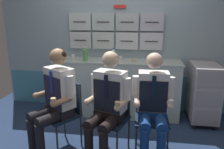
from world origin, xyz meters
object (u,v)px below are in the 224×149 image
Objects in this scene: folding_chair_right at (113,111)px; folding_chair_by_counter at (152,110)px; crew_member_right at (107,101)px; service_trolley at (203,92)px; paper_cup_blue at (120,58)px; crew_member_by_counter at (153,102)px; folding_chair_left at (66,107)px; crew_member_left at (54,96)px; water_bottle_blue_cap at (113,56)px.

folding_chair_right and folding_chair_by_counter have the same top height.
crew_member_right is 0.60m from folding_chair_by_counter.
crew_member_right is at bearing -106.80° from folding_chair_right.
paper_cup_blue is at bearing 174.24° from service_trolley.
folding_chair_by_counter is 0.67× the size of crew_member_by_counter.
folding_chair_right is at bearing 171.47° from crew_member_by_counter.
folding_chair_left is 1.10m from crew_member_by_counter.
crew_member_left is 1.18m from crew_member_by_counter.
service_trolley reaches higher than folding_chair_left.
paper_cup_blue reaches higher than folding_chair_left.
water_bottle_blue_cap is (0.48, 0.87, 0.52)m from folding_chair_left.
water_bottle_blue_cap is (-0.08, 1.03, 0.34)m from crew_member_right.
folding_chair_by_counter is 3.66× the size of water_bottle_blue_cap.
service_trolley is 1.32m from crew_member_by_counter.
folding_chair_right is 0.51m from crew_member_by_counter.
crew_member_by_counter reaches higher than folding_chair_right.
crew_member_left is 0.65m from crew_member_right.
crew_member_right is at bearing -16.39° from folding_chair_left.
paper_cup_blue is (-1.33, 0.13, 0.47)m from service_trolley.
crew_member_right reaches higher than paper_cup_blue.
folding_chair_by_counter is at bearing 25.24° from crew_member_right.
water_bottle_blue_cap is (0.57, 1.00, 0.33)m from crew_member_left.
folding_chair_left is at bearing -153.44° from service_trolley.
crew_member_left is 5.58× the size of water_bottle_blue_cap.
crew_member_right is 1.28m from paper_cup_blue.
folding_chair_left is at bearing -118.94° from water_bottle_blue_cap.
water_bottle_blue_cap is 0.24m from paper_cup_blue.
crew_member_left is 1.52× the size of folding_chair_by_counter.
crew_member_right is 1.51× the size of folding_chair_by_counter.
crew_member_by_counter reaches higher than folding_chair_left.
folding_chair_left is 1.00× the size of folding_chair_by_counter.
crew_member_left is at bearing -118.20° from paper_cup_blue.
folding_chair_by_counter is 0.23m from crew_member_by_counter.
folding_chair_left is (-1.89, -0.95, 0.02)m from service_trolley.
water_bottle_blue_cap is at bearing 98.37° from folding_chair_right.
folding_chair_right is 0.66× the size of crew_member_right.
service_trolley is at bearing 26.56° from folding_chair_left.
paper_cup_blue is at bearing 92.57° from folding_chair_right.
folding_chair_by_counter is (0.52, 0.24, -0.18)m from crew_member_right.
folding_chair_left is at bearing -175.91° from folding_chair_by_counter.
crew_member_right is 1.01× the size of crew_member_by_counter.
crew_member_by_counter is at bearing -65.77° from paper_cup_blue.
crew_member_left is at bearing -151.46° from service_trolley.
water_bottle_blue_cap is at bearing 122.41° from crew_member_by_counter.
service_trolley is at bearing -5.76° from paper_cup_blue.
water_bottle_blue_cap reaches higher than paper_cup_blue.
folding_chair_right is 3.66× the size of water_bottle_blue_cap.
folding_chair_by_counter is at bearing -62.70° from paper_cup_blue.
folding_chair_by_counter is (0.47, 0.09, 0.00)m from folding_chair_right.
crew_member_right is (0.56, -0.17, 0.18)m from folding_chair_left.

